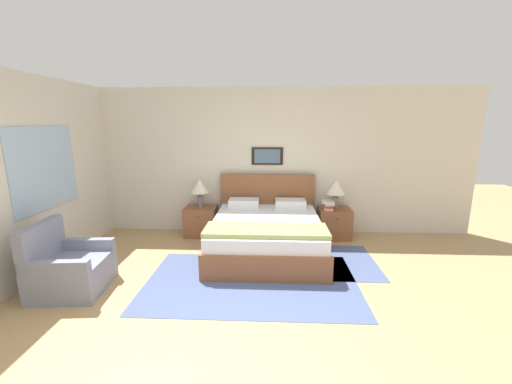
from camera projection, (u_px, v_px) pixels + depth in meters
name	position (u px, v px, depth m)	size (l,w,h in m)	color
ground_plane	(237.00, 341.00, 2.91)	(16.00, 16.00, 0.00)	tan
wall_back	(254.00, 162.00, 5.68)	(7.84, 0.09, 2.60)	beige
wall_left	(47.00, 174.00, 4.26)	(0.08, 5.49, 2.60)	beige
area_rug_main	(251.00, 282.00, 4.00)	(2.67, 1.63, 0.01)	#47567F
area_rug_bedside	(342.00, 261.00, 4.59)	(0.96, 1.23, 0.01)	#47567F
bed	(266.00, 234.00, 4.87)	(1.69, 1.94, 1.09)	brown
armchair	(68.00, 269.00, 3.76)	(0.82, 0.83, 0.85)	gray
nightstand_near_window	(201.00, 221.00, 5.64)	(0.55, 0.48, 0.52)	brown
nightstand_by_door	(334.00, 223.00, 5.54)	(0.55, 0.48, 0.52)	brown
table_lamp_near_window	(200.00, 187.00, 5.52)	(0.32, 0.32, 0.51)	slate
table_lamp_by_door	(336.00, 188.00, 5.41)	(0.32, 0.32, 0.51)	slate
book_thick_bottom	(328.00, 208.00, 5.44)	(0.17, 0.24, 0.04)	silver
book_hardcover_middle	(328.00, 206.00, 5.43)	(0.20, 0.27, 0.04)	#B7332D
book_novel_upper	(328.00, 204.00, 5.42)	(0.18, 0.23, 0.04)	silver
book_slim_near_top	(329.00, 202.00, 5.41)	(0.26, 0.30, 0.03)	silver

